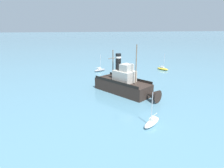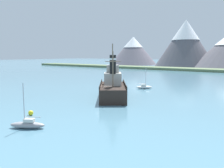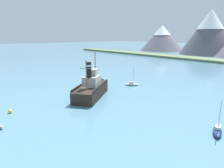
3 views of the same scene
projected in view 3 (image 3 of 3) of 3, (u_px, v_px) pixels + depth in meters
The scene contains 5 objects.
ground_plane at pixel (84, 98), 42.66m from camera, with size 600.00×600.00×0.00m, color teal.
old_tugboat at pixel (92, 88), 43.52m from camera, with size 11.35×13.54×9.90m.
sailboat_white at pixel (132, 84), 53.16m from camera, with size 3.50×3.42×4.90m.
sailboat_navy at pixel (218, 131), 27.18m from camera, with size 2.46×3.93×4.90m.
mooring_buoy at pixel (10, 111), 34.43m from camera, with size 0.65×0.65×0.65m, color yellow.
Camera 3 is at (34.80, -21.94, 13.13)m, focal length 32.00 mm.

